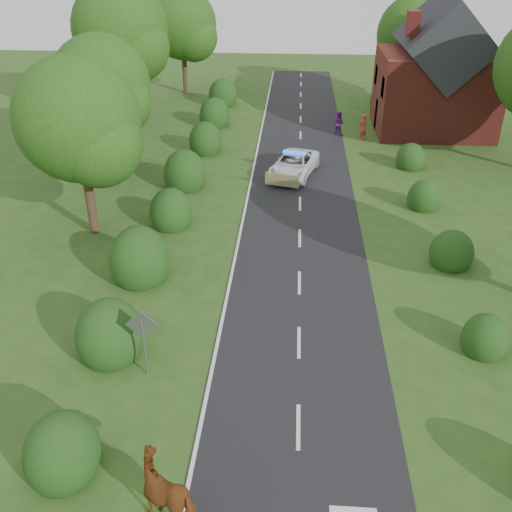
# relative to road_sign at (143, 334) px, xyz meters

# --- Properties ---
(ground) EXTENTS (120.00, 120.00, 0.00)m
(ground) POSITION_rel_road_sign_xyz_m (5.00, -2.00, -1.65)
(ground) COLOR #2F491E
(road) EXTENTS (6.00, 70.00, 0.02)m
(road) POSITION_rel_road_sign_xyz_m (5.00, 13.00, -1.64)
(road) COLOR black
(road) RESTS_ON ground
(road_markings) EXTENTS (4.96, 70.00, 0.01)m
(road_markings) POSITION_rel_road_sign_xyz_m (3.40, 10.93, -1.63)
(road_markings) COLOR white
(road_markings) RESTS_ON road
(hedgerow_left) EXTENTS (2.75, 50.41, 3.00)m
(hedgerow_left) POSITION_rel_road_sign_xyz_m (-1.51, 9.69, -0.91)
(hedgerow_left) COLOR #1D3B16
(hedgerow_left) RESTS_ON ground
(hedgerow_right) EXTENTS (2.10, 45.78, 2.10)m
(hedgerow_right) POSITION_rel_road_sign_xyz_m (11.60, 9.21, -1.10)
(hedgerow_right) COLOR #1D3B16
(hedgerow_right) RESTS_ON ground
(tree_left_a) EXTENTS (5.74, 5.60, 8.38)m
(tree_left_a) POSITION_rel_road_sign_xyz_m (-4.75, 9.86, 3.69)
(tree_left_a) COLOR #332316
(tree_left_a) RESTS_ON ground
(tree_left_b) EXTENTS (5.74, 5.60, 8.07)m
(tree_left_b) POSITION_rel_road_sign_xyz_m (-6.25, 17.86, 3.39)
(tree_left_b) COLOR #332316
(tree_left_b) RESTS_ON ground
(tree_left_c) EXTENTS (6.97, 6.80, 10.22)m
(tree_left_c) POSITION_rel_road_sign_xyz_m (-7.70, 27.83, 4.88)
(tree_left_c) COLOR #332316
(tree_left_c) RESTS_ON ground
(tree_left_d) EXTENTS (6.15, 6.00, 8.89)m
(tree_left_d) POSITION_rel_road_sign_xyz_m (-5.23, 37.85, 3.98)
(tree_left_d) COLOR #332316
(tree_left_d) RESTS_ON ground
(tree_right_c) EXTENTS (6.15, 6.00, 8.58)m
(tree_right_c) POSITION_rel_road_sign_xyz_m (14.27, 35.85, 3.69)
(tree_right_c) COLOR #332316
(tree_right_c) RESTS_ON ground
(road_sign) EXTENTS (1.06, 0.08, 2.53)m
(road_sign) POSITION_rel_road_sign_xyz_m (0.00, 0.00, 0.00)
(road_sign) COLOR gray
(road_sign) RESTS_ON ground
(house) EXTENTS (8.00, 7.40, 9.17)m
(house) POSITION_rel_road_sign_xyz_m (14.49, 28.00, 2.13)
(house) COLOR maroon
(house) RESTS_ON ground
(cow) EXTENTS (2.39, 1.87, 1.51)m
(cow) POSITION_rel_road_sign_xyz_m (1.88, -5.09, -0.90)
(cow) COLOR brown
(cow) RESTS_ON ground
(police_van) EXTENTS (3.38, 5.24, 1.48)m
(police_van) POSITION_rel_road_sign_xyz_m (4.59, 18.18, -0.98)
(police_van) COLOR white
(police_van) RESTS_ON ground
(pedestrian_red) EXTENTS (0.80, 0.77, 1.85)m
(pedestrian_red) POSITION_rel_road_sign_xyz_m (9.32, 25.27, -0.73)
(pedestrian_red) COLOR #BA3B28
(pedestrian_red) RESTS_ON ground
(pedestrian_purple) EXTENTS (1.04, 0.98, 1.70)m
(pedestrian_purple) POSITION_rel_road_sign_xyz_m (7.69, 26.34, -0.80)
(pedestrian_purple) COLOR #681E7A
(pedestrian_purple) RESTS_ON ground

